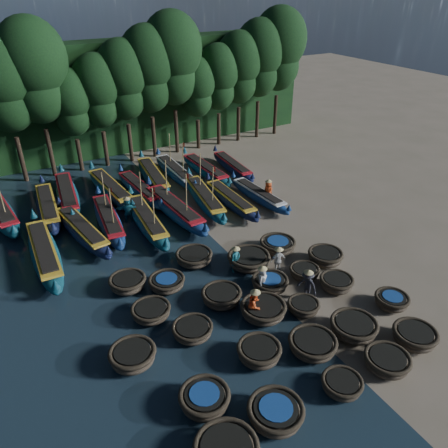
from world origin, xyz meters
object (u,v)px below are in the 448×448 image
long_boat_16 (205,170)px  coracle_16 (222,296)px  coracle_12 (263,310)px  coracle_15 (151,311)px  coracle_17 (270,283)px  long_boat_6 (205,198)px  coracle_1 (276,413)px  coracle_4 (415,336)px  long_boat_11 (67,195)px  fisherman_0 (262,279)px  coracle_14 (336,283)px  coracle_5 (205,399)px  fisherman_6 (268,191)px  coracle_21 (167,282)px  long_boat_17 (232,166)px  coracle_8 (354,327)px  fisherman_4 (278,259)px  coracle_19 (325,257)px  coracle_2 (342,384)px  long_boat_10 (48,207)px  fisherman_3 (307,285)px  long_boat_1 (45,253)px  long_boat_13 (140,189)px  long_boat_4 (147,220)px  coracle_6 (259,352)px  coracle_20 (128,283)px  long_boat_3 (109,220)px  long_boat_7 (231,200)px  coracle_13 (303,306)px  coracle_10 (133,356)px  coracle_9 (392,300)px  fisherman_5 (128,209)px  coracle_7 (313,344)px  fisherman_2 (255,304)px  coracle_3 (387,361)px  coracle_11 (193,330)px  fisherman_1 (236,258)px  long_boat_2 (82,230)px  coracle_22 (194,257)px  long_boat_8 (259,195)px  long_boat_5 (175,209)px  long_boat_9 (0,211)px  coracle_23 (249,260)px  long_boat_12 (111,189)px  coracle_24 (278,245)px  coracle_18 (304,272)px

long_boat_16 → coracle_16: bearing=-116.5°
coracle_12 → coracle_15: coracle_12 is taller
coracle_17 → long_boat_6: 10.81m
coracle_1 → coracle_4: bearing=0.8°
long_boat_6 → long_boat_11: size_ratio=0.95×
coracle_17 → fisherman_0: size_ratio=1.15×
coracle_14 → coracle_15: (-9.57, 2.87, -0.04)m
coracle_5 → fisherman_6: fisherman_6 is taller
coracle_21 → long_boat_17: size_ratio=0.32×
coracle_8 → fisherman_4: 5.92m
coracle_4 → coracle_19: (0.80, 7.06, 0.02)m
coracle_2 → long_boat_10: bearing=108.7°
coracle_21 → fisherman_3: fisherman_3 is taller
long_boat_1 → long_boat_13: (8.07, 5.79, -0.07)m
long_boat_4 → coracle_6: bearing=-85.7°
long_boat_13 → coracle_1: bearing=-100.4°
long_boat_1 → coracle_6: bearing=-60.3°
coracle_8 → fisherman_6: 14.26m
coracle_16 → coracle_20: 5.23m
coracle_1 → long_boat_3: bearing=93.4°
coracle_17 → long_boat_7: bearing=71.6°
coracle_12 → coracle_13: bearing=-20.6°
coracle_10 → fisherman_4: bearing=14.3°
long_boat_13 → coracle_9: bearing=-74.6°
coracle_5 → fisherman_5: (2.44, 16.02, 0.46)m
coracle_7 → long_boat_6: 15.59m
long_boat_13 → fisherman_2: 16.20m
coracle_1 → coracle_13: (4.88, 4.37, -0.07)m
coracle_15 → long_boat_3: bearing=84.9°
coracle_3 → long_boat_6: bearing=88.8°
coracle_11 → fisherman_1: fisherman_1 is taller
coracle_11 → long_boat_2: (-2.23, 11.59, 0.20)m
coracle_6 → coracle_22: 8.23m
long_boat_1 → long_boat_8: (15.52, 0.37, -0.12)m
coracle_12 → long_boat_5: size_ratio=0.26×
coracle_2 → long_boat_7: 17.20m
coracle_14 → long_boat_9: size_ratio=0.21×
coracle_17 → fisherman_2: size_ratio=1.10×
coracle_21 → long_boat_5: (3.78, 7.34, 0.21)m
long_boat_3 → long_boat_5: bearing=-4.3°
coracle_5 → coracle_7: coracle_5 is taller
coracle_12 → coracle_22: coracle_12 is taller
coracle_23 → coracle_4: bearing=-69.9°
long_boat_3 → long_boat_12: size_ratio=0.93×
coracle_23 → long_boat_1: (-10.24, 6.48, 0.13)m
coracle_1 → long_boat_10: long_boat_10 is taller
coracle_20 → coracle_21: 2.11m
coracle_24 → long_boat_3: bearing=135.0°
coracle_9 → coracle_18: 4.81m
coracle_14 → coracle_12: bearing=178.3°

